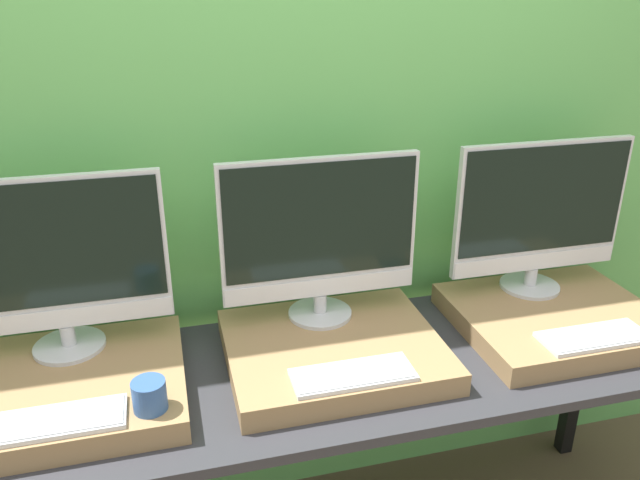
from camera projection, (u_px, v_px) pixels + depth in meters
wall_back at (302, 147)px, 1.92m from camera, size 8.00×0.04×2.60m
workbench at (335, 385)px, 1.81m from camera, size 2.22×0.64×0.76m
wooden_riser_left at (66, 389)px, 1.62m from camera, size 0.60×0.51×0.07m
monitor_left at (54, 262)px, 1.64m from camera, size 0.58×0.19×0.50m
keyboard_left at (55, 421)px, 1.44m from camera, size 0.32×0.12×0.01m
mug at (149, 395)px, 1.48m from camera, size 0.08×0.08×0.08m
wooden_riser_center at (333, 350)px, 1.79m from camera, size 0.60×0.51×0.07m
monitor_center at (320, 235)px, 1.81m from camera, size 0.58×0.19×0.50m
keyboard_center at (353, 375)px, 1.61m from camera, size 0.32×0.12×0.01m
wooden_riser_right at (554, 318)px, 1.96m from camera, size 0.60×0.51×0.07m
monitor_right at (540, 213)px, 1.98m from camera, size 0.58×0.19×0.50m
keyboard_right at (594, 337)px, 1.78m from camera, size 0.32×0.12×0.01m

